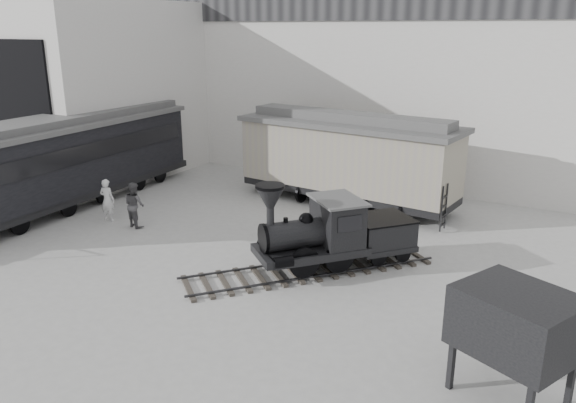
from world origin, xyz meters
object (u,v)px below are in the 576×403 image
Objects in this scene: visitor_a at (107,200)px; coal_hopper at (515,330)px; passenger_coach at (73,159)px; boxcar at (348,157)px; locomotive at (329,237)px; visitor_b at (134,205)px.

visitor_a is 0.63× the size of coal_hopper.
passenger_coach is 3.44m from visitor_a.
boxcar is 14.26m from coal_hopper.
visitor_b is (-8.54, -0.09, -0.19)m from locomotive.
passenger_coach is at bearing -30.32° from visitor_a.
visitor_b is at bearing -171.12° from coal_hopper.
passenger_coach is 7.74× the size of visitor_b.
coal_hopper is at bearing -18.30° from passenger_coach.
locomotive is 4.32× the size of visitor_a.
locomotive is at bearing 170.72° from coal_hopper.
visitor_a is 0.97× the size of visitor_b.
boxcar is (-2.46, 7.00, 1.06)m from locomotive.
visitor_b is at bearing -139.16° from locomotive.
boxcar reaches higher than locomotive.
visitor_a is (3.07, -1.01, -1.19)m from passenger_coach.
locomotive is 7.50m from boxcar.
coal_hopper reaches higher than visitor_b.
visitor_b is (1.50, 0.01, 0.03)m from visitor_a.
passenger_coach reaches higher than locomotive.
passenger_coach is (-13.12, 0.91, 0.97)m from locomotive.
locomotive is 2.70× the size of coal_hopper.
visitor_a is 16.91m from coal_hopper.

